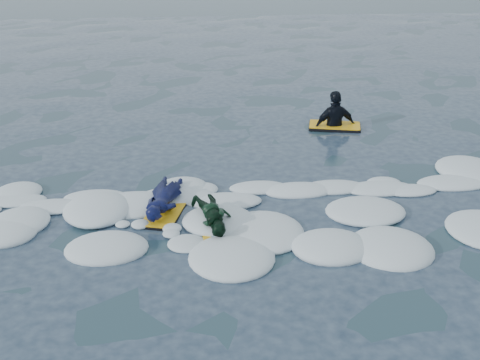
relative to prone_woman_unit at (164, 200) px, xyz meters
name	(u,v)px	position (x,y,z in m)	size (l,w,h in m)	color
ground	(181,244)	(0.27, -1.09, -0.19)	(120.00, 120.00, 0.00)	#192B3C
foam_band	(181,212)	(0.27, -0.06, -0.19)	(12.00, 3.10, 0.30)	white
prone_woman_unit	(164,200)	(0.00, 0.00, 0.00)	(0.81, 1.52, 0.36)	black
prone_child_unit	(214,217)	(0.77, -0.69, 0.02)	(0.68, 1.13, 0.41)	black
waiting_rider_unit	(334,128)	(3.70, 3.75, -0.18)	(1.25, 0.88, 1.70)	black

